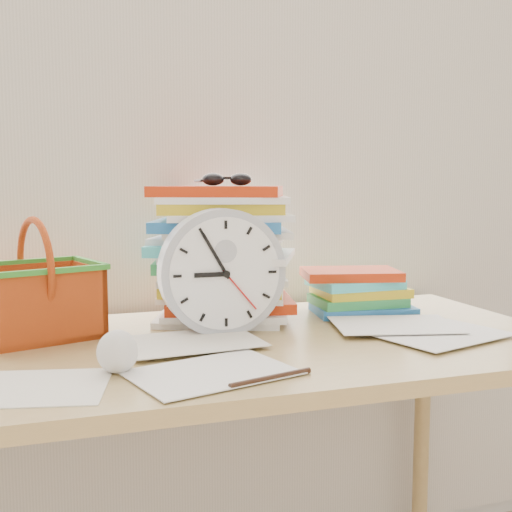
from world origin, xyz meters
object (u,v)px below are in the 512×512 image
object	(u,v)px
paper_stack	(223,254)
book_stack	(354,291)
desk	(234,376)
basket	(35,279)
clock	(222,272)

from	to	relation	value
paper_stack	book_stack	xyz separation A→B (m)	(0.33, -0.03, -0.10)
desk	basket	distance (m)	0.46
clock	basket	bearing A→B (deg)	166.14
basket	paper_stack	bearing A→B (deg)	-11.22
clock	basket	xyz separation A→B (m)	(-0.37, 0.09, -0.01)
clock	book_stack	bearing A→B (deg)	17.26
paper_stack	clock	bearing A→B (deg)	-105.83
desk	book_stack	world-z (taller)	book_stack
paper_stack	book_stack	size ratio (longest dim) A/B	1.28
desk	paper_stack	xyz separation A→B (m)	(0.03, 0.21, 0.23)
desk	book_stack	distance (m)	0.43
paper_stack	clock	xyz separation A→B (m)	(-0.04, -0.14, -0.02)
book_stack	clock	bearing A→B (deg)	-162.74
clock	desk	bearing A→B (deg)	-84.31
desk	clock	bearing A→B (deg)	95.69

